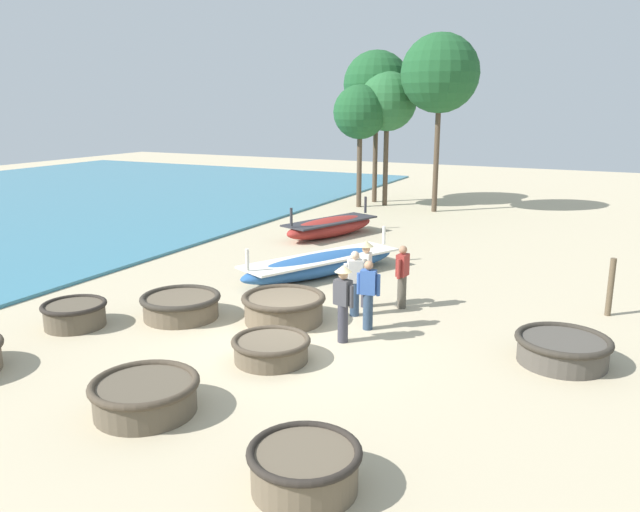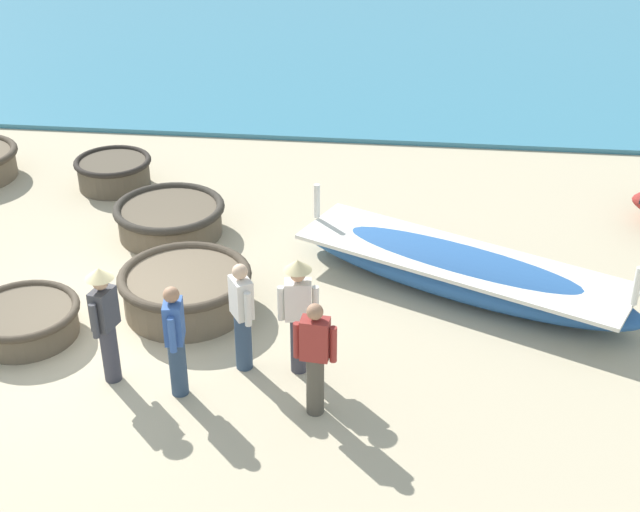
% 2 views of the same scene
% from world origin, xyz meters
% --- Properties ---
extents(ground_plane, '(80.00, 80.00, 0.00)m').
position_xyz_m(ground_plane, '(0.00, 0.00, 0.00)').
color(ground_plane, '#BCAD8C').
extents(coracle_upturned, '(1.81, 1.81, 0.54)m').
position_xyz_m(coracle_upturned, '(5.24, 1.31, 0.30)').
color(coracle_upturned, '#4C473F').
rests_on(coracle_upturned, ground).
extents(coracle_beside_post, '(1.78, 1.78, 0.56)m').
position_xyz_m(coracle_beside_post, '(-0.62, -3.80, 0.31)').
color(coracle_beside_post, brown).
rests_on(coracle_beside_post, ground).
extents(coracle_front_right, '(1.87, 1.87, 0.56)m').
position_xyz_m(coracle_front_right, '(-3.05, 0.14, 0.31)').
color(coracle_front_right, brown).
rests_on(coracle_front_right, ground).
extents(coracle_tilted, '(1.51, 1.51, 0.59)m').
position_xyz_m(coracle_tilted, '(2.67, -4.51, 0.32)').
color(coracle_tilted, brown).
rests_on(coracle_tilted, ground).
extents(coracle_center, '(1.55, 1.55, 0.47)m').
position_xyz_m(coracle_center, '(0.14, -1.09, 0.25)').
color(coracle_center, brown).
rests_on(coracle_center, ground).
extents(coracle_far_right, '(1.94, 1.94, 0.64)m').
position_xyz_m(coracle_far_right, '(-0.76, 0.98, 0.35)').
color(coracle_far_right, brown).
rests_on(coracle_far_right, ground).
extents(coracle_nearest, '(1.43, 1.43, 0.56)m').
position_xyz_m(coracle_nearest, '(-4.81, -1.39, 0.30)').
color(coracle_nearest, brown).
rests_on(coracle_nearest, ground).
extents(long_boat_green_hull, '(3.48, 5.52, 1.15)m').
position_xyz_m(long_boat_green_hull, '(-1.75, 4.96, 0.33)').
color(long_boat_green_hull, '#285693').
rests_on(long_boat_green_hull, ground).
extents(long_boat_white_hull, '(2.56, 4.44, 1.32)m').
position_xyz_m(long_boat_white_hull, '(-3.86, 10.02, 0.38)').
color(long_boat_white_hull, maroon).
rests_on(long_boat_white_hull, ground).
extents(fisherman_standing_right, '(0.53, 0.27, 1.57)m').
position_xyz_m(fisherman_standing_right, '(1.17, 1.37, 0.84)').
color(fisherman_standing_right, '#2D425B').
rests_on(fisherman_standing_right, ground).
extents(fisherman_crouching, '(0.25, 0.53, 1.57)m').
position_xyz_m(fisherman_crouching, '(1.35, 3.12, 0.84)').
color(fisherman_crouching, '#4C473D').
rests_on(fisherman_crouching, ground).
extents(fisherman_by_coracle, '(0.46, 0.37, 1.57)m').
position_xyz_m(fisherman_by_coracle, '(0.54, 2.08, 0.84)').
color(fisherman_by_coracle, '#2D425B').
rests_on(fisherman_by_coracle, ground).
extents(fisherman_hauling, '(0.52, 0.36, 1.67)m').
position_xyz_m(fisherman_hauling, '(0.98, 0.43, 0.96)').
color(fisherman_hauling, '#383842').
rests_on(fisherman_hauling, ground).
extents(fisherman_with_hat, '(0.36, 0.53, 1.67)m').
position_xyz_m(fisherman_with_hat, '(0.52, 2.81, 0.96)').
color(fisherman_with_hat, '#383842').
rests_on(fisherman_with_hat, ground).
extents(mooring_post_mid_beach, '(0.14, 0.14, 1.40)m').
position_xyz_m(mooring_post_mid_beach, '(5.93, 4.76, 0.70)').
color(mooring_post_mid_beach, brown).
rests_on(mooring_post_mid_beach, ground).
extents(tree_right_mid, '(2.54, 2.54, 5.78)m').
position_xyz_m(tree_right_mid, '(-5.62, 16.95, 4.48)').
color(tree_right_mid, '#4C3D2D').
rests_on(tree_right_mid, ground).
extents(tree_leftmost, '(3.49, 3.49, 7.95)m').
position_xyz_m(tree_leftmost, '(-1.94, 17.25, 6.18)').
color(tree_leftmost, '#4C3D2D').
rests_on(tree_leftmost, ground).
extents(tree_left_mid, '(2.81, 2.81, 6.40)m').
position_xyz_m(tree_left_mid, '(-4.65, 17.94, 4.97)').
color(tree_left_mid, '#4C3D2D').
rests_on(tree_left_mid, ground).
extents(tree_rightmost, '(3.27, 3.27, 7.45)m').
position_xyz_m(tree_rightmost, '(-5.52, 18.76, 5.79)').
color(tree_rightmost, '#4C3D2D').
rests_on(tree_rightmost, ground).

